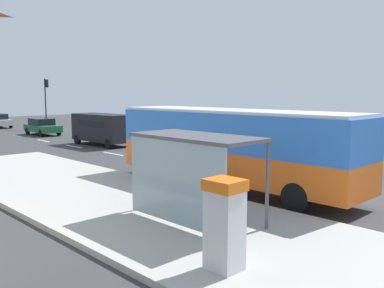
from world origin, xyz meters
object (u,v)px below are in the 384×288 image
(white_van, at_px, (102,127))
(ticket_machine, at_px, (225,224))
(traffic_light_near_side, at_px, (46,96))
(recycling_bin_orange, at_px, (188,182))
(bus, at_px, (231,144))
(sedan_far, at_px, (42,126))
(bus_shelter, at_px, (188,156))
(recycling_bin_blue, at_px, (175,179))

(white_van, distance_m, ticket_machine, 23.39)
(ticket_machine, bearing_deg, traffic_light_near_side, 69.87)
(recycling_bin_orange, relative_size, traffic_light_near_side, 0.18)
(bus, xyz_separation_m, white_van, (3.91, 15.73, -0.50))
(sedan_far, distance_m, recycling_bin_orange, 26.88)
(sedan_far, bearing_deg, white_van, -90.57)
(white_van, bearing_deg, bus_shelter, -115.39)
(sedan_far, distance_m, ticket_machine, 32.96)
(traffic_light_near_side, bearing_deg, ticket_machine, -110.13)
(sedan_far, distance_m, bus_shelter, 29.75)
(recycling_bin_orange, xyz_separation_m, bus_shelter, (-2.21, -2.34, 1.44))
(bus, bearing_deg, recycling_bin_blue, 165.94)
(bus, relative_size, sedan_far, 2.48)
(white_van, relative_size, bus_shelter, 1.32)
(recycling_bin_blue, bearing_deg, traffic_light_near_side, 72.72)
(recycling_bin_orange, distance_m, recycling_bin_blue, 0.70)
(traffic_light_near_side, bearing_deg, white_van, -101.60)
(recycling_bin_blue, bearing_deg, bus_shelter, -126.06)
(ticket_machine, bearing_deg, recycling_bin_blue, 56.60)
(recycling_bin_blue, bearing_deg, sedan_far, 75.63)
(sedan_far, relative_size, bus_shelter, 1.11)
(sedan_far, bearing_deg, ticket_machine, -108.37)
(bus, xyz_separation_m, bus_shelter, (-4.70, -2.42, 0.25))
(recycling_bin_orange, relative_size, recycling_bin_blue, 1.00)
(white_van, relative_size, sedan_far, 1.19)
(bus, xyz_separation_m, traffic_light_near_side, (7.21, 31.79, 1.67))
(bus, height_order, traffic_light_near_side, traffic_light_near_side)
(ticket_machine, relative_size, recycling_bin_blue, 2.04)
(white_van, bearing_deg, ticket_machine, -116.09)
(recycling_bin_orange, bearing_deg, ticket_machine, -126.81)
(bus, bearing_deg, white_van, 76.04)
(sedan_far, height_order, recycling_bin_orange, sedan_far)
(white_van, height_order, traffic_light_near_side, traffic_light_near_side)
(ticket_machine, bearing_deg, recycling_bin_orange, 53.19)
(traffic_light_near_side, relative_size, bus_shelter, 1.33)
(bus, height_order, recycling_bin_blue, bus)
(ticket_machine, bearing_deg, white_van, 63.91)
(bus, distance_m, ticket_machine, 8.30)
(recycling_bin_blue, bearing_deg, ticket_machine, -123.40)
(bus, height_order, sedan_far, bus)
(sedan_far, bearing_deg, bus_shelter, -107.05)
(bus, distance_m, traffic_light_near_side, 32.64)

